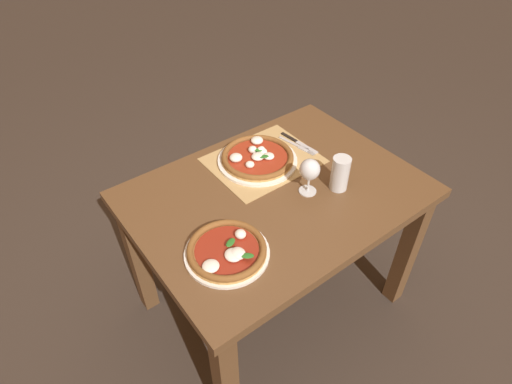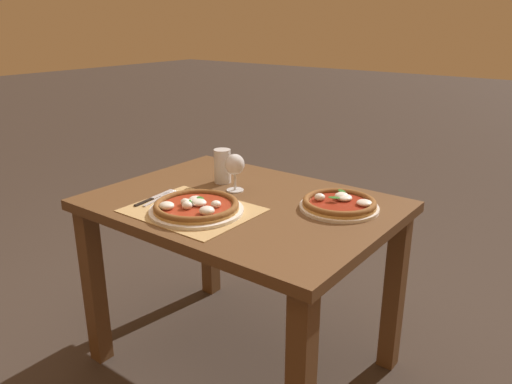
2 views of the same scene
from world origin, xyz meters
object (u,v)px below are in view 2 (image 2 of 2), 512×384
object	(u,v)px
pizza_far	(340,204)
wine_glass	(235,166)
fork	(160,198)
pizza_near	(196,207)
knife	(155,198)
pint_glass	(222,167)

from	to	relation	value
pizza_far	wine_glass	distance (m)	0.45
pizza_far	fork	bearing A→B (deg)	-151.35
pizza_near	wine_glass	bearing A→B (deg)	98.92
wine_glass	knife	xyz separation A→B (m)	(-0.19, -0.27, -0.10)
pizza_near	fork	world-z (taller)	pizza_near
fork	pint_glass	bearing A→B (deg)	80.12
pizza_far	fork	world-z (taller)	pizza_far
wine_glass	pizza_near	bearing A→B (deg)	-81.08
pizza_far	knife	size ratio (longest dim) A/B	1.36
pint_glass	knife	world-z (taller)	pint_glass
pizza_near	wine_glass	size ratio (longest dim) A/B	2.22
pizza_near	pizza_far	size ratio (longest dim) A/B	1.17
fork	pizza_far	bearing A→B (deg)	28.65
fork	knife	bearing A→B (deg)	-152.72
pizza_near	wine_glass	xyz separation A→B (m)	(-0.04, 0.27, 0.08)
pizza_far	knife	xyz separation A→B (m)	(-0.63, -0.34, -0.01)
pizza_near	knife	distance (m)	0.23
pizza_near	pizza_far	distance (m)	0.53
pizza_far	wine_glass	world-z (taller)	wine_glass
wine_glass	fork	world-z (taller)	wine_glass
fork	pizza_near	bearing A→B (deg)	-5.31
wine_glass	pint_glass	size ratio (longest dim) A/B	1.07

